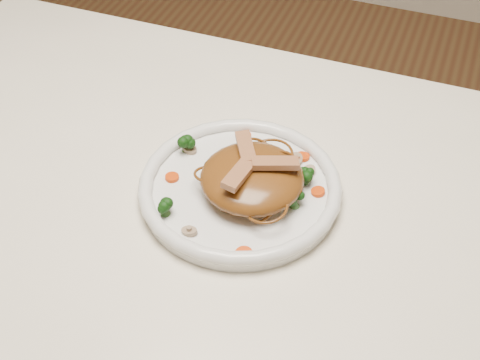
% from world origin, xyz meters
% --- Properties ---
extents(table, '(1.20, 0.80, 0.75)m').
position_xyz_m(table, '(0.00, 0.00, 0.65)').
color(table, white).
rests_on(table, ground).
extents(plate, '(0.35, 0.35, 0.02)m').
position_xyz_m(plate, '(0.04, 0.03, 0.76)').
color(plate, white).
rests_on(plate, table).
extents(noodle_mound, '(0.19, 0.19, 0.05)m').
position_xyz_m(noodle_mound, '(0.06, 0.03, 0.79)').
color(noodle_mound, brown).
rests_on(noodle_mound, plate).
extents(chicken_a, '(0.06, 0.04, 0.01)m').
position_xyz_m(chicken_a, '(0.08, 0.04, 0.82)').
color(chicken_a, '#AF7B53').
rests_on(chicken_a, noodle_mound).
extents(chicken_b, '(0.05, 0.06, 0.01)m').
position_xyz_m(chicken_b, '(0.04, 0.05, 0.82)').
color(chicken_b, '#AF7B53').
rests_on(chicken_b, noodle_mound).
extents(chicken_c, '(0.03, 0.07, 0.01)m').
position_xyz_m(chicken_c, '(0.05, 0.00, 0.82)').
color(chicken_c, '#AF7B53').
rests_on(chicken_c, noodle_mound).
extents(broccoli_0, '(0.03, 0.03, 0.03)m').
position_xyz_m(broccoli_0, '(0.12, 0.07, 0.78)').
color(broccoli_0, '#123A0C').
rests_on(broccoli_0, plate).
extents(broccoli_1, '(0.04, 0.04, 0.03)m').
position_xyz_m(broccoli_1, '(-0.06, 0.08, 0.78)').
color(broccoli_1, '#123A0C').
rests_on(broccoli_1, plate).
extents(broccoli_2, '(0.03, 0.03, 0.03)m').
position_xyz_m(broccoli_2, '(-0.04, -0.05, 0.78)').
color(broccoli_2, '#123A0C').
rests_on(broccoli_2, plate).
extents(broccoli_3, '(0.03, 0.03, 0.03)m').
position_xyz_m(broccoli_3, '(0.12, 0.02, 0.78)').
color(broccoli_3, '#123A0C').
rests_on(broccoli_3, plate).
extents(carrot_0, '(0.02, 0.02, 0.00)m').
position_xyz_m(carrot_0, '(0.10, 0.12, 0.77)').
color(carrot_0, '#E84108').
rests_on(carrot_0, plate).
extents(carrot_1, '(0.02, 0.02, 0.00)m').
position_xyz_m(carrot_1, '(-0.06, 0.01, 0.77)').
color(carrot_1, '#E84108').
rests_on(carrot_1, plate).
extents(carrot_2, '(0.02, 0.02, 0.00)m').
position_xyz_m(carrot_2, '(0.14, 0.06, 0.77)').
color(carrot_2, '#E84108').
rests_on(carrot_2, plate).
extents(carrot_3, '(0.02, 0.02, 0.00)m').
position_xyz_m(carrot_3, '(0.01, 0.13, 0.77)').
color(carrot_3, '#E84108').
rests_on(carrot_3, plate).
extents(carrot_4, '(0.03, 0.03, 0.00)m').
position_xyz_m(carrot_4, '(0.09, -0.08, 0.77)').
color(carrot_4, '#E84108').
rests_on(carrot_4, plate).
extents(mushroom_0, '(0.02, 0.02, 0.01)m').
position_xyz_m(mushroom_0, '(0.01, -0.07, 0.77)').
color(mushroom_0, gray).
rests_on(mushroom_0, plate).
extents(mushroom_1, '(0.03, 0.03, 0.01)m').
position_xyz_m(mushroom_1, '(0.12, 0.09, 0.77)').
color(mushroom_1, gray).
rests_on(mushroom_1, plate).
extents(mushroom_2, '(0.03, 0.03, 0.01)m').
position_xyz_m(mushroom_2, '(-0.06, 0.08, 0.77)').
color(mushroom_2, gray).
rests_on(mushroom_2, plate).
extents(mushroom_3, '(0.03, 0.03, 0.01)m').
position_xyz_m(mushroom_3, '(0.09, 0.11, 0.77)').
color(mushroom_3, gray).
rests_on(mushroom_3, plate).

